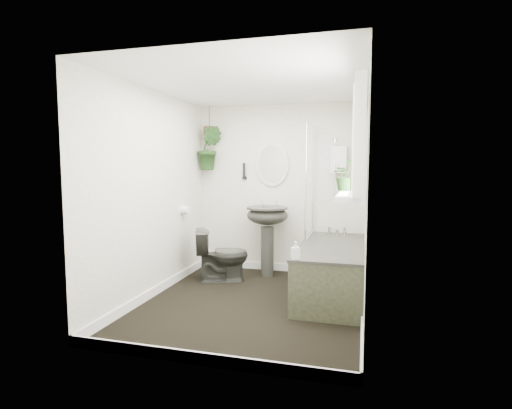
# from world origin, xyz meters

# --- Properties ---
(floor) EXTENTS (2.30, 2.80, 0.02)m
(floor) POSITION_xyz_m (0.00, 0.00, -0.01)
(floor) COLOR black
(floor) RESTS_ON ground
(ceiling) EXTENTS (2.30, 2.80, 0.02)m
(ceiling) POSITION_xyz_m (0.00, 0.00, 2.31)
(ceiling) COLOR white
(ceiling) RESTS_ON ground
(wall_back) EXTENTS (2.30, 0.02, 2.30)m
(wall_back) POSITION_xyz_m (0.00, 1.41, 1.15)
(wall_back) COLOR white
(wall_back) RESTS_ON ground
(wall_front) EXTENTS (2.30, 0.02, 2.30)m
(wall_front) POSITION_xyz_m (0.00, -1.41, 1.15)
(wall_front) COLOR white
(wall_front) RESTS_ON ground
(wall_left) EXTENTS (0.02, 2.80, 2.30)m
(wall_left) POSITION_xyz_m (-1.16, 0.00, 1.15)
(wall_left) COLOR white
(wall_left) RESTS_ON ground
(wall_right) EXTENTS (0.02, 2.80, 2.30)m
(wall_right) POSITION_xyz_m (1.16, 0.00, 1.15)
(wall_right) COLOR white
(wall_right) RESTS_ON ground
(skirting) EXTENTS (2.30, 2.80, 0.10)m
(skirting) POSITION_xyz_m (0.00, 0.00, 0.05)
(skirting) COLOR white
(skirting) RESTS_ON floor
(bathtub) EXTENTS (0.72, 1.72, 0.58)m
(bathtub) POSITION_xyz_m (0.80, 0.50, 0.29)
(bathtub) COLOR #282924
(bathtub) RESTS_ON floor
(bath_screen) EXTENTS (0.04, 0.72, 1.40)m
(bath_screen) POSITION_xyz_m (0.47, 0.99, 1.28)
(bath_screen) COLOR silver
(bath_screen) RESTS_ON bathtub
(shower_box) EXTENTS (0.20, 0.10, 0.35)m
(shower_box) POSITION_xyz_m (0.80, 1.34, 1.55)
(shower_box) COLOR white
(shower_box) RESTS_ON wall_back
(oval_mirror) EXTENTS (0.46, 0.03, 0.62)m
(oval_mirror) POSITION_xyz_m (-0.10, 1.37, 1.50)
(oval_mirror) COLOR silver
(oval_mirror) RESTS_ON wall_back
(wall_sconce) EXTENTS (0.04, 0.04, 0.22)m
(wall_sconce) POSITION_xyz_m (-0.50, 1.36, 1.40)
(wall_sconce) COLOR black
(wall_sconce) RESTS_ON wall_back
(toilet_roll_holder) EXTENTS (0.11, 0.11, 0.11)m
(toilet_roll_holder) POSITION_xyz_m (-1.10, 0.70, 0.90)
(toilet_roll_holder) COLOR white
(toilet_roll_holder) RESTS_ON wall_left
(window_recess) EXTENTS (0.08, 1.00, 0.90)m
(window_recess) POSITION_xyz_m (1.09, -0.70, 1.65)
(window_recess) COLOR white
(window_recess) RESTS_ON wall_right
(window_sill) EXTENTS (0.18, 1.00, 0.04)m
(window_sill) POSITION_xyz_m (1.02, -0.70, 1.23)
(window_sill) COLOR white
(window_sill) RESTS_ON wall_right
(window_blinds) EXTENTS (0.01, 0.86, 0.76)m
(window_blinds) POSITION_xyz_m (1.04, -0.70, 1.65)
(window_blinds) COLOR white
(window_blinds) RESTS_ON wall_right
(toilet) EXTENTS (0.75, 0.61, 0.67)m
(toilet) POSITION_xyz_m (-0.60, 0.71, 0.34)
(toilet) COLOR #282924
(toilet) RESTS_ON floor
(pedestal_sink) EXTENTS (0.62, 0.55, 0.93)m
(pedestal_sink) POSITION_xyz_m (-0.10, 1.10, 0.47)
(pedestal_sink) COLOR #282924
(pedestal_sink) RESTS_ON floor
(sill_plant) EXTENTS (0.29, 0.27, 0.27)m
(sill_plant) POSITION_xyz_m (0.97, -0.40, 1.38)
(sill_plant) COLOR black
(sill_plant) RESTS_ON window_sill
(hanging_plant) EXTENTS (0.38, 0.33, 0.60)m
(hanging_plant) POSITION_xyz_m (-0.97, 1.25, 1.71)
(hanging_plant) COLOR black
(hanging_plant) RESTS_ON ceiling
(soap_bottle) EXTENTS (0.10, 0.10, 0.17)m
(soap_bottle) POSITION_xyz_m (0.51, -0.29, 0.66)
(soap_bottle) COLOR black
(soap_bottle) RESTS_ON bathtub
(hanging_pot) EXTENTS (0.16, 0.16, 0.12)m
(hanging_pot) POSITION_xyz_m (-0.97, 1.25, 1.95)
(hanging_pot) COLOR #442F20
(hanging_pot) RESTS_ON ceiling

